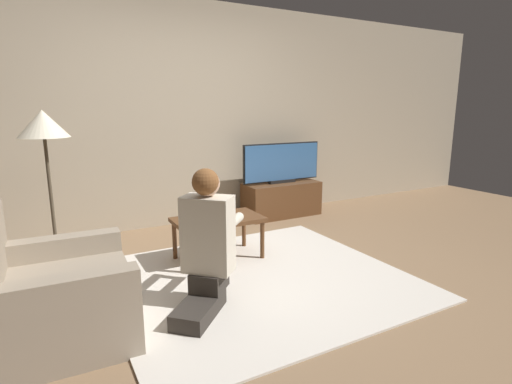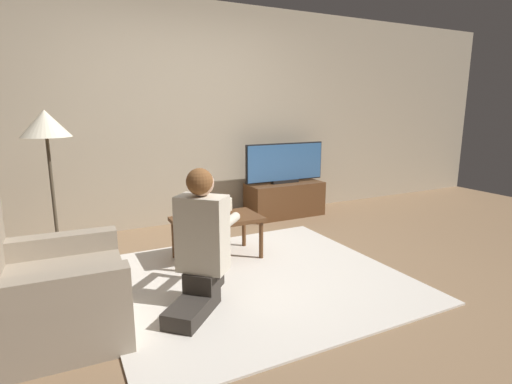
# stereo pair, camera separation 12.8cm
# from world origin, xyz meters

# --- Properties ---
(ground_plane) EXTENTS (10.00, 10.00, 0.00)m
(ground_plane) POSITION_xyz_m (0.00, 0.00, 0.00)
(ground_plane) COLOR #896B4C
(wall_back) EXTENTS (10.00, 0.06, 2.60)m
(wall_back) POSITION_xyz_m (0.00, 1.93, 1.30)
(wall_back) COLOR tan
(wall_back) RESTS_ON ground_plane
(rug) EXTENTS (2.32, 2.12, 0.02)m
(rug) POSITION_xyz_m (0.00, 0.00, 0.01)
(rug) COLOR silver
(rug) RESTS_ON ground_plane
(tv_stand) EXTENTS (1.00, 0.42, 0.44)m
(tv_stand) POSITION_xyz_m (1.23, 1.61, 0.22)
(tv_stand) COLOR brown
(tv_stand) RESTS_ON ground_plane
(tv) EXTENTS (1.10, 0.08, 0.51)m
(tv) POSITION_xyz_m (1.23, 1.61, 0.70)
(tv) COLOR black
(tv) RESTS_ON tv_stand
(coffee_table) EXTENTS (0.80, 0.46, 0.41)m
(coffee_table) POSITION_xyz_m (-0.11, 0.57, 0.36)
(coffee_table) COLOR brown
(coffee_table) RESTS_ON ground_plane
(floor_lamp) EXTENTS (0.42, 0.42, 1.37)m
(floor_lamp) POSITION_xyz_m (-1.43, 1.24, 1.18)
(floor_lamp) COLOR #4C4233
(floor_lamp) RESTS_ON ground_plane
(armchair) EXTENTS (0.89, 0.91, 0.82)m
(armchair) POSITION_xyz_m (-1.52, -0.13, 0.27)
(armchair) COLOR gray
(armchair) RESTS_ON ground_plane
(person_kneeling) EXTENTS (0.76, 0.77, 0.98)m
(person_kneeling) POSITION_xyz_m (-0.53, -0.22, 0.49)
(person_kneeling) COLOR #332D28
(person_kneeling) RESTS_ON rug
(picture_frame) EXTENTS (0.11, 0.01, 0.15)m
(picture_frame) POSITION_xyz_m (-0.27, 0.67, 0.48)
(picture_frame) COLOR brown
(picture_frame) RESTS_ON coffee_table
(table_lamp) EXTENTS (0.18, 0.18, 0.17)m
(table_lamp) POSITION_xyz_m (-0.05, 0.58, 0.51)
(table_lamp) COLOR #4C3823
(table_lamp) RESTS_ON coffee_table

